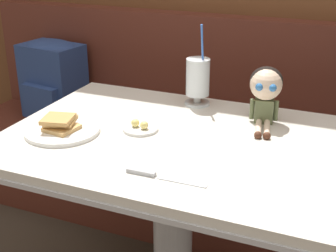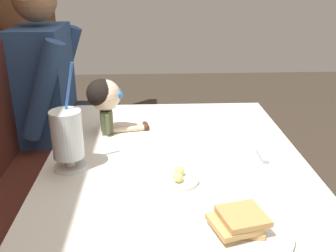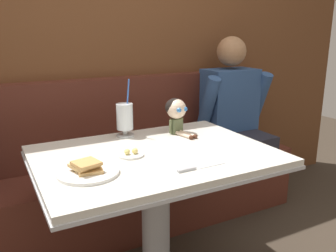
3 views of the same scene
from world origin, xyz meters
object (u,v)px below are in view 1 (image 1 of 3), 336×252
object	(u,v)px
butter_knife	(152,175)
backpack	(52,78)
butter_saucer	(140,128)
seated_doll	(266,87)
toast_plate	(62,128)
milkshake_glass	(198,79)

from	to	relation	value
butter_knife	backpack	size ratio (longest dim) A/B	0.58
butter_saucer	seated_doll	xyz separation A→B (m)	(0.37, 0.23, 0.12)
butter_saucer	butter_knife	size ratio (longest dim) A/B	0.51
butter_knife	butter_saucer	bearing A→B (deg)	121.57
butter_saucer	seated_doll	distance (m)	0.45
toast_plate	milkshake_glass	xyz separation A→B (m)	(0.33, 0.43, 0.09)
butter_saucer	backpack	xyz separation A→B (m)	(-0.79, 0.60, -0.09)
seated_doll	butter_knife	bearing A→B (deg)	-111.54
milkshake_glass	backpack	xyz separation A→B (m)	(-0.88, 0.29, -0.18)
milkshake_glass	seated_doll	xyz separation A→B (m)	(0.27, -0.08, 0.03)
toast_plate	butter_knife	distance (m)	0.43
toast_plate	seated_doll	world-z (taller)	seated_doll
toast_plate	seated_doll	size ratio (longest dim) A/B	1.10
butter_knife	backpack	distance (m)	1.30
milkshake_glass	backpack	distance (m)	0.94
butter_knife	backpack	bearing A→B (deg)	137.57
backpack	butter_saucer	bearing A→B (deg)	-37.27
butter_knife	backpack	xyz separation A→B (m)	(-0.95, 0.87, -0.09)
butter_saucer	butter_knife	bearing A→B (deg)	-58.43
butter_knife	seated_doll	size ratio (longest dim) A/B	1.04
milkshake_glass	seated_doll	size ratio (longest dim) A/B	1.39
toast_plate	backpack	distance (m)	0.91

